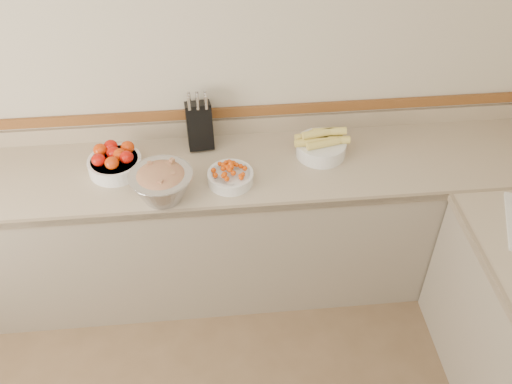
{
  "coord_description": "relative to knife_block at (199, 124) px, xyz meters",
  "views": [
    {
      "loc": [
        0.15,
        -0.73,
        2.85
      ],
      "look_at": [
        0.35,
        1.35,
        1.0
      ],
      "focal_mm": 40.0,
      "sensor_mm": 36.0,
      "label": 1
    }
  ],
  "objects": [
    {
      "name": "cherry_tomato_bowl",
      "position": [
        0.15,
        -0.34,
        -0.09
      ],
      "size": [
        0.24,
        0.24,
        0.13
      ],
      "color": "white",
      "rests_on": "counter_back"
    },
    {
      "name": "rhubarb_bowl",
      "position": [
        -0.2,
        -0.43,
        -0.04
      ],
      "size": [
        0.32,
        0.32,
        0.18
      ],
      "color": "#B2B2BA",
      "rests_on": "counter_back"
    },
    {
      "name": "corn_bowl",
      "position": [
        0.66,
        -0.15,
        -0.08
      ],
      "size": [
        0.31,
        0.28,
        0.17
      ],
      "color": "white",
      "rests_on": "counter_back"
    },
    {
      "name": "counter_back",
      "position": [
        -0.09,
        -0.22,
        -0.58
      ],
      "size": [
        4.0,
        0.65,
        1.08
      ],
      "color": "tan",
      "rests_on": "ground_plane"
    },
    {
      "name": "knife_block",
      "position": [
        0.0,
        0.0,
        0.0
      ],
      "size": [
        0.15,
        0.18,
        0.34
      ],
      "color": "black",
      "rests_on": "counter_back"
    },
    {
      "name": "tomato_bowl",
      "position": [
        -0.46,
        -0.19,
        -0.08
      ],
      "size": [
        0.29,
        0.29,
        0.14
      ],
      "color": "white",
      "rests_on": "counter_back"
    },
    {
      "name": "back_wall",
      "position": [
        -0.09,
        0.1,
        0.26
      ],
      "size": [
        4.0,
        0.0,
        4.0
      ],
      "primitive_type": "plane",
      "rotation": [
        1.57,
        0.0,
        0.0
      ],
      "color": "beige",
      "rests_on": "ground_plane"
    }
  ]
}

